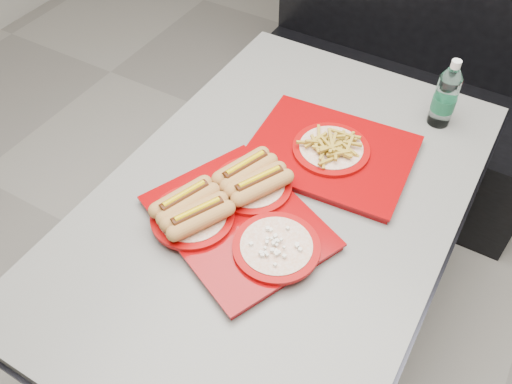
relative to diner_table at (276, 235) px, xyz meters
The scene contains 6 objects.
ground 0.58m from the diner_table, ahead, with size 6.00×6.00×0.00m, color gray.
diner_table is the anchor object (origin of this frame).
booth_bench 1.11m from the diner_table, 90.00° to the left, with size 1.30×0.57×1.35m.
tray_near 0.24m from the diner_table, 114.95° to the right, with size 0.54×0.49×0.10m.
tray_far 0.29m from the diner_table, 75.90° to the left, with size 0.48×0.39×0.09m.
water_bottle 0.65m from the diner_table, 62.31° to the left, with size 0.07×0.07×0.22m.
Camera 1 is at (0.44, -0.87, 1.84)m, focal length 38.00 mm.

